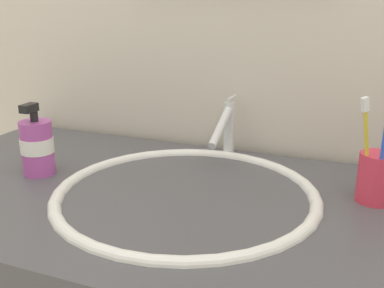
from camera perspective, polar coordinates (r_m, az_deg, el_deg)
name	(u,v)px	position (r m, az deg, el deg)	size (l,w,h in m)	color
tiled_wall_back	(231,28)	(1.11, 4.83, 14.18)	(2.38, 0.04, 2.40)	beige
sink_basin	(186,210)	(0.87, -0.75, -8.20)	(0.50, 0.50, 0.10)	white
faucet	(226,127)	(1.04, 4.29, 2.15)	(0.02, 0.16, 0.14)	silver
toothbrush_cup	(377,178)	(0.88, 22.01, -3.92)	(0.07, 0.07, 0.09)	#D8334C
toothbrush_yellow	(366,143)	(0.84, 20.88, 0.09)	(0.04, 0.04, 0.19)	yellow
toothbrush_blue	(383,146)	(0.83, 22.71, -0.24)	(0.01, 0.03, 0.19)	blue
soap_dispenser	(37,146)	(0.99, -18.71, -0.27)	(0.07, 0.07, 0.15)	#B24CA5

